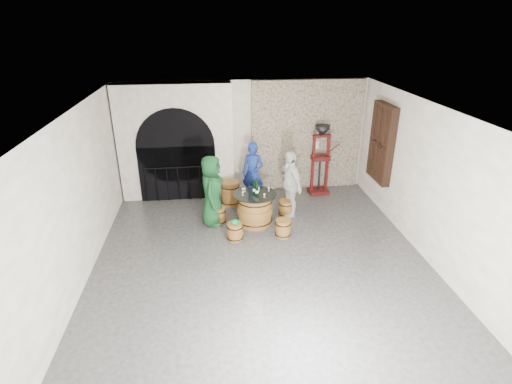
{
  "coord_description": "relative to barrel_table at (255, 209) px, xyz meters",
  "views": [
    {
      "loc": [
        -0.94,
        -6.99,
        4.78
      ],
      "look_at": [
        0.03,
        1.38,
        1.05
      ],
      "focal_mm": 28.0,
      "sensor_mm": 36.0,
      "label": 1
    }
  ],
  "objects": [
    {
      "name": "arched_opening",
      "position": [
        -1.96,
        1.94,
        1.18
      ],
      "size": [
        3.1,
        0.6,
        3.19
      ],
      "color": "silver",
      "rests_on": "ground"
    },
    {
      "name": "ceiling",
      "position": [
        -0.06,
        -1.8,
        2.8
      ],
      "size": [
        8.0,
        8.0,
        0.0
      ],
      "primitive_type": "plane",
      "rotation": [
        3.14,
        0.0,
        0.0
      ],
      "color": "beige",
      "rests_on": "wall_back"
    },
    {
      "name": "wine_bottle_left",
      "position": [
        -0.01,
        0.02,
        0.54
      ],
      "size": [
        0.08,
        0.08,
        0.32
      ],
      "color": "black",
      "rests_on": "barrel_table"
    },
    {
      "name": "shuttered_window",
      "position": [
        3.32,
        0.6,
        1.4
      ],
      "size": [
        0.23,
        1.1,
        2.0
      ],
      "color": "black",
      "rests_on": "wall_right"
    },
    {
      "name": "person_blue",
      "position": [
        0.09,
        1.3,
        0.45
      ],
      "size": [
        0.74,
        0.64,
        1.7
      ],
      "primitive_type": "imported",
      "rotation": [
        0.0,
        0.0,
        -0.46
      ],
      "color": "navy",
      "rests_on": "ground"
    },
    {
      "name": "green_cap",
      "position": [
        -0.54,
        -0.74,
        0.06
      ],
      "size": [
        0.23,
        0.18,
        0.1
      ],
      "color": "#0B813D",
      "rests_on": "barrel_stool_near_left"
    },
    {
      "name": "control_box",
      "position": [
        1.99,
        2.06,
        0.95
      ],
      "size": [
        0.18,
        0.1,
        0.22
      ],
      "primitive_type": "cube",
      "color": "silver",
      "rests_on": "wall_back"
    },
    {
      "name": "tasting_glass_a",
      "position": [
        -0.3,
        -0.05,
        0.46
      ],
      "size": [
        0.05,
        0.05,
        0.1
      ],
      "primitive_type": null,
      "color": "#A95920",
      "rests_on": "barrel_table"
    },
    {
      "name": "tasting_glass_e",
      "position": [
        0.2,
        -0.23,
        0.46
      ],
      "size": [
        0.05,
        0.05,
        0.1
      ],
      "primitive_type": null,
      "color": "#A95920",
      "rests_on": "barrel_table"
    },
    {
      "name": "corking_press",
      "position": [
        2.06,
        1.67,
        0.77
      ],
      "size": [
        0.85,
        0.49,
        2.02
      ],
      "rotation": [
        0.0,
        0.0,
        0.08
      ],
      "color": "#480F0C",
      "rests_on": "ground"
    },
    {
      "name": "wall_back",
      "position": [
        -0.06,
        2.2,
        1.2
      ],
      "size": [
        8.0,
        0.0,
        8.0
      ],
      "primitive_type": "plane",
      "rotation": [
        1.57,
        0.0,
        0.0
      ],
      "color": "silver",
      "rests_on": "ground"
    },
    {
      "name": "person_green",
      "position": [
        -1.04,
        0.15,
        0.48
      ],
      "size": [
        0.7,
        0.95,
        1.78
      ],
      "primitive_type": "imported",
      "rotation": [
        0.0,
        0.0,
        1.4
      ],
      "color": "#113D1C",
      "rests_on": "ground"
    },
    {
      "name": "person_white",
      "position": [
        0.93,
        0.38,
        0.47
      ],
      "size": [
        0.72,
        1.11,
        1.75
      ],
      "primitive_type": "imported",
      "rotation": [
        0.0,
        0.0,
        -1.26
      ],
      "color": "silver",
      "rests_on": "ground"
    },
    {
      "name": "stone_facing_panel",
      "position": [
        1.74,
        2.14,
        1.2
      ],
      "size": [
        3.2,
        0.12,
        3.18
      ],
      "primitive_type": "cube",
      "color": "tan",
      "rests_on": "ground"
    },
    {
      "name": "wall_front",
      "position": [
        -0.06,
        -5.8,
        1.2
      ],
      "size": [
        8.0,
        0.0,
        8.0
      ],
      "primitive_type": "plane",
      "rotation": [
        -1.57,
        0.0,
        0.0
      ],
      "color": "silver",
      "rests_on": "ground"
    },
    {
      "name": "ground",
      "position": [
        -0.06,
        -1.8,
        -0.4
      ],
      "size": [
        8.0,
        8.0,
        0.0
      ],
      "primitive_type": "plane",
      "color": "#2E2E30",
      "rests_on": "ground"
    },
    {
      "name": "barrel_stool_left",
      "position": [
        -0.91,
        0.13,
        -0.19
      ],
      "size": [
        0.38,
        0.38,
        0.43
      ],
      "color": "brown",
      "rests_on": "ground"
    },
    {
      "name": "barrel_stool_far",
      "position": [
        0.06,
        0.91,
        -0.19
      ],
      "size": [
        0.38,
        0.38,
        0.43
      ],
      "color": "brown",
      "rests_on": "ground"
    },
    {
      "name": "tasting_glass_d",
      "position": [
        0.11,
        0.16,
        0.46
      ],
      "size": [
        0.05,
        0.05,
        0.1
      ],
      "primitive_type": null,
      "color": "#A95920",
      "rests_on": "barrel_table"
    },
    {
      "name": "barrel_stool_near_left",
      "position": [
        -0.55,
        -0.73,
        -0.19
      ],
      "size": [
        0.38,
        0.38,
        0.43
      ],
      "color": "brown",
      "rests_on": "ground"
    },
    {
      "name": "tasting_glass_f",
      "position": [
        -0.28,
        0.16,
        0.46
      ],
      "size": [
        0.05,
        0.05,
        0.1
      ],
      "primitive_type": null,
      "color": "#A95920",
      "rests_on": "barrel_table"
    },
    {
      "name": "side_barrel",
      "position": [
        -0.54,
        1.17,
        -0.07
      ],
      "size": [
        0.51,
        0.51,
        0.68
      ],
      "rotation": [
        0.0,
        0.0,
        0.34
      ],
      "color": "brown",
      "rests_on": "ground"
    },
    {
      "name": "barrel_stool_right",
      "position": [
        0.85,
        0.34,
        -0.19
      ],
      "size": [
        0.38,
        0.38,
        0.43
      ],
      "color": "brown",
      "rests_on": "ground"
    },
    {
      "name": "tasting_glass_c",
      "position": [
        -0.24,
        0.17,
        0.46
      ],
      "size": [
        0.05,
        0.05,
        0.1
      ],
      "primitive_type": null,
      "color": "#A95920",
      "rests_on": "barrel_table"
    },
    {
      "name": "barrel_stool_near_right",
      "position": [
        0.59,
        -0.7,
        -0.19
      ],
      "size": [
        0.38,
        0.38,
        0.43
      ],
      "color": "brown",
      "rests_on": "ground"
    },
    {
      "name": "tasting_glass_b",
      "position": [
        0.36,
        0.13,
        0.46
      ],
      "size": [
        0.05,
        0.05,
        0.1
      ],
      "primitive_type": null,
      "color": "#A95920",
      "rests_on": "barrel_table"
    },
    {
      "name": "wall_right",
      "position": [
        3.44,
        -1.8,
        1.2
      ],
      "size": [
        0.0,
        8.0,
        8.0
      ],
      "primitive_type": "plane",
      "rotation": [
        1.57,
        0.0,
        -1.57
      ],
      "color": "silver",
      "rests_on": "ground"
    },
    {
      "name": "wine_bottle_right",
      "position": [
        0.06,
        0.21,
        0.54
      ],
      "size": [
        0.08,
        0.08,
        0.32
      ],
      "color": "black",
      "rests_on": "barrel_table"
    },
    {
      "name": "wall_left",
      "position": [
        -3.56,
        -1.8,
        1.2
      ],
      "size": [
        0.0,
        8.0,
        8.0
      ],
      "primitive_type": "plane",
      "rotation": [
        1.57,
        0.0,
        1.57
      ],
      "color": "silver",
      "rests_on": "ground"
    },
    {
      "name": "wine_bottle_center",
      "position": [
        0.04,
        -0.09,
        0.54
      ],
      "size": [
        0.08,
        0.08,
        0.32
      ],
      "color": "black",
      "rests_on": "barrel_table"
    },
    {
      "name": "barrel_table",
      "position": [
        0.0,
        0.0,
        0.0
      ],
      "size": [
        1.06,
        1.06,
        0.82
      ],
      "color": "brown",
      "rests_on": "ground"
    }
  ]
}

